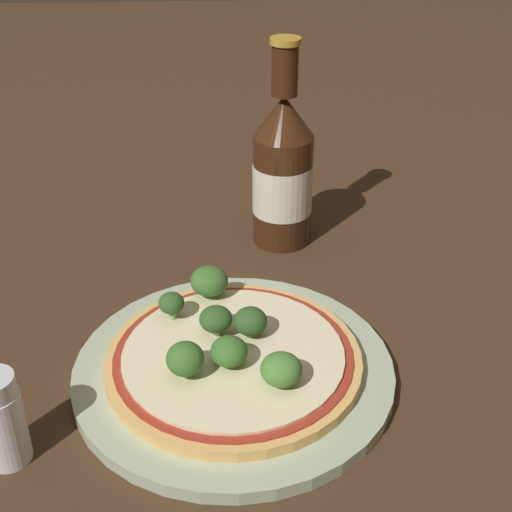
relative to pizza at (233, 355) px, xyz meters
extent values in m
plane|color=#3D2819|center=(-0.01, 0.00, -0.02)|extent=(3.00, 3.00, 0.00)
cylinder|color=#A3B293|center=(0.00, 0.00, -0.01)|extent=(0.27, 0.27, 0.01)
cylinder|color=tan|center=(0.00, 0.00, 0.00)|extent=(0.21, 0.21, 0.01)
cylinder|color=maroon|center=(0.00, 0.00, 0.00)|extent=(0.20, 0.20, 0.00)
cylinder|color=beige|center=(0.00, 0.00, 0.01)|extent=(0.19, 0.19, 0.00)
cylinder|color=#89A866|center=(0.02, 0.02, 0.01)|extent=(0.01, 0.01, 0.01)
ellipsoid|color=#2D5123|center=(0.02, 0.02, 0.02)|extent=(0.03, 0.03, 0.02)
cylinder|color=#89A866|center=(0.00, -0.02, 0.01)|extent=(0.01, 0.01, 0.01)
ellipsoid|color=#386628|center=(0.00, -0.02, 0.02)|extent=(0.03, 0.03, 0.02)
cylinder|color=#89A866|center=(-0.02, 0.02, 0.01)|extent=(0.01, 0.01, 0.01)
ellipsoid|color=#2D5123|center=(-0.02, 0.02, 0.02)|extent=(0.03, 0.03, 0.02)
cylinder|color=#89A866|center=(-0.05, 0.05, 0.01)|extent=(0.01, 0.01, 0.01)
ellipsoid|color=#2D5123|center=(-0.05, 0.05, 0.02)|extent=(0.02, 0.02, 0.02)
cylinder|color=#89A866|center=(-0.02, 0.08, 0.01)|extent=(0.01, 0.01, 0.01)
ellipsoid|color=#386628|center=(-0.02, 0.08, 0.02)|extent=(0.03, 0.03, 0.03)
cylinder|color=#89A866|center=(0.04, -0.05, 0.01)|extent=(0.01, 0.01, 0.01)
ellipsoid|color=#477A33|center=(0.04, -0.05, 0.02)|extent=(0.03, 0.03, 0.02)
cylinder|color=#89A866|center=(-0.04, -0.03, 0.01)|extent=(0.01, 0.01, 0.01)
ellipsoid|color=#386628|center=(-0.04, -0.03, 0.02)|extent=(0.03, 0.03, 0.03)
cylinder|color=#381E0F|center=(0.06, 0.23, 0.04)|extent=(0.06, 0.06, 0.12)
cylinder|color=beige|center=(0.06, 0.23, 0.05)|extent=(0.06, 0.06, 0.06)
cone|color=#381E0F|center=(0.06, 0.23, 0.13)|extent=(0.06, 0.06, 0.04)
cylinder|color=#381E0F|center=(0.06, 0.23, 0.17)|extent=(0.03, 0.03, 0.05)
cylinder|color=#B7892D|center=(0.06, 0.23, 0.20)|extent=(0.03, 0.03, 0.01)
cylinder|color=silver|center=(-0.17, -0.09, 0.01)|extent=(0.03, 0.03, 0.06)
camera|label=1|loc=(-0.01, -0.47, 0.38)|focal=50.00mm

